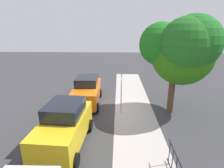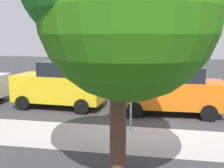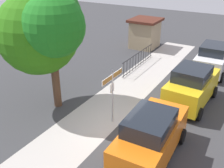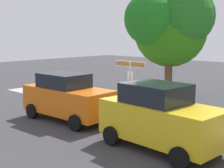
# 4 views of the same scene
# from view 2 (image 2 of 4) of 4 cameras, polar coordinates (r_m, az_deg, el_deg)

# --- Properties ---
(ground_plane) EXTENTS (60.00, 60.00, 0.00)m
(ground_plane) POSITION_cam_2_polar(r_m,az_deg,el_deg) (11.15, 5.45, -8.02)
(ground_plane) COLOR #38383A
(sidewalk_strip) EXTENTS (24.00, 2.60, 0.00)m
(sidewalk_strip) POSITION_cam_2_polar(r_m,az_deg,el_deg) (10.33, -6.57, -9.48)
(sidewalk_strip) COLOR #B0A9A3
(sidewalk_strip) RESTS_ON ground_plane
(street_sign) EXTENTS (1.70, 0.07, 2.66)m
(street_sign) POSITION_cam_2_polar(r_m,az_deg,el_deg) (10.38, 3.58, 1.43)
(street_sign) COLOR #9EA0A5
(street_sign) RESTS_ON ground_plane
(car_orange) EXTENTS (4.24, 2.02, 2.01)m
(car_orange) POSITION_cam_2_polar(r_m,az_deg,el_deg) (12.88, 11.15, -1.19)
(car_orange) COLOR orange
(car_orange) RESTS_ON ground_plane
(car_yellow) EXTENTS (4.11, 2.18, 2.11)m
(car_yellow) POSITION_cam_2_polar(r_m,az_deg,el_deg) (13.97, -9.57, -0.14)
(car_yellow) COLOR gold
(car_yellow) RESTS_ON ground_plane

